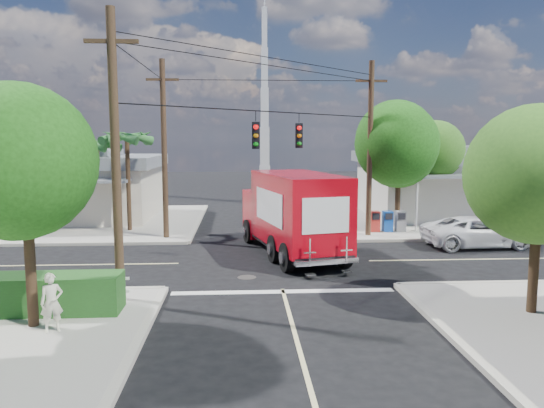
{
  "coord_description": "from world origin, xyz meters",
  "views": [
    {
      "loc": [
        -1.41,
        -21.61,
        5.15
      ],
      "look_at": [
        0.0,
        2.0,
        2.2
      ],
      "focal_mm": 35.0,
      "sensor_mm": 36.0,
      "label": 1
    }
  ],
  "objects": [
    {
      "name": "radio_tower",
      "position": [
        0.5,
        20.0,
        5.64
      ],
      "size": [
        0.8,
        0.8,
        17.0
      ],
      "color": "silver",
      "rests_on": "ground"
    },
    {
      "name": "building_ne",
      "position": [
        12.5,
        11.97,
        2.32
      ],
      "size": [
        11.8,
        10.2,
        4.5
      ],
      "color": "silver",
      "rests_on": "sidewalk_ne"
    },
    {
      "name": "delivery_truck",
      "position": [
        0.87,
        1.41,
        1.85
      ],
      "size": [
        4.35,
        8.77,
        3.65
      ],
      "color": "black",
      "rests_on": "ground"
    },
    {
      "name": "palm_nw_back",
      "position": [
        -9.5,
        9.0,
        4.67
      ],
      "size": [
        3.01,
        3.08,
        5.19
      ],
      "color": "#422D1C",
      "rests_on": "sidewalk_nw"
    },
    {
      "name": "palm_nw_front",
      "position": [
        -7.5,
        7.5,
        5.04
      ],
      "size": [
        3.01,
        3.08,
        5.59
      ],
      "color": "#422D1C",
      "rests_on": "sidewalk_nw"
    },
    {
      "name": "sidewalk_ne",
      "position": [
        10.88,
        10.88,
        0.07
      ],
      "size": [
        14.12,
        14.12,
        0.14
      ],
      "color": "#A29D93",
      "rests_on": "ground"
    },
    {
      "name": "tree_se",
      "position": [
        7.01,
        -7.24,
        4.04
      ],
      "size": [
        3.67,
        3.54,
        5.62
      ],
      "color": "#422D1C",
      "rests_on": "sidewalk_se"
    },
    {
      "name": "utility_poles",
      "position": [
        -1.58,
        1.6,
        4.67
      ],
      "size": [
        12.0,
        10.68,
        9.0
      ],
      "color": "#473321",
      "rests_on": "ground"
    },
    {
      "name": "parked_car",
      "position": [
        9.84,
        2.52,
        0.72
      ],
      "size": [
        5.33,
        2.68,
        1.45
      ],
      "primitive_type": "imported",
      "rotation": [
        0.0,
        0.0,
        1.62
      ],
      "color": "silver",
      "rests_on": "ground"
    },
    {
      "name": "picket_fence",
      "position": [
        -7.8,
        -5.6,
        0.68
      ],
      "size": [
        5.94,
        0.06,
        1.0
      ],
      "color": "silver",
      "rests_on": "sidewalk_sw"
    },
    {
      "name": "sidewalk_nw",
      "position": [
        -10.88,
        10.88,
        0.07
      ],
      "size": [
        14.12,
        14.12,
        0.14
      ],
      "color": "#A29D93",
      "rests_on": "ground"
    },
    {
      "name": "tree_ne_front",
      "position": [
        7.21,
        6.76,
        4.77
      ],
      "size": [
        4.21,
        4.14,
        6.66
      ],
      "color": "#422D1C",
      "rests_on": "sidewalk_ne"
    },
    {
      "name": "ground",
      "position": [
        0.0,
        0.0,
        0.0
      ],
      "size": [
        120.0,
        120.0,
        0.0
      ],
      "primitive_type": "plane",
      "color": "black",
      "rests_on": "ground"
    },
    {
      "name": "vending_boxes",
      "position": [
        6.5,
        6.2,
        0.69
      ],
      "size": [
        1.9,
        0.5,
        1.1
      ],
      "color": "red",
      "rests_on": "sidewalk_ne"
    },
    {
      "name": "hedge_sw",
      "position": [
        -8.0,
        -6.4,
        0.69
      ],
      "size": [
        6.2,
        1.2,
        1.1
      ],
      "primitive_type": "cube",
      "color": "#21481B",
      "rests_on": "sidewalk_sw"
    },
    {
      "name": "road_markings",
      "position": [
        0.0,
        -1.47,
        0.01
      ],
      "size": [
        32.0,
        32.0,
        0.01
      ],
      "color": "beige",
      "rests_on": "ground"
    },
    {
      "name": "tree_sw_front",
      "position": [
        -6.99,
        -7.54,
        4.33
      ],
      "size": [
        3.88,
        3.78,
        6.03
      ],
      "color": "#422D1C",
      "rests_on": "sidewalk_sw"
    },
    {
      "name": "pedestrian",
      "position": [
        -6.33,
        -7.98,
        0.92
      ],
      "size": [
        0.67,
        0.58,
        1.55
      ],
      "primitive_type": "imported",
      "rotation": [
        0.0,
        0.0,
        0.45
      ],
      "color": "beige",
      "rests_on": "sidewalk_sw"
    },
    {
      "name": "tree_ne_back",
      "position": [
        9.81,
        8.96,
        4.19
      ],
      "size": [
        3.77,
        3.66,
        5.82
      ],
      "color": "#422D1C",
      "rests_on": "sidewalk_ne"
    },
    {
      "name": "building_nw",
      "position": [
        -12.0,
        12.46,
        2.22
      ],
      "size": [
        10.8,
        10.2,
        4.3
      ],
      "color": "beige",
      "rests_on": "sidewalk_nw"
    }
  ]
}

